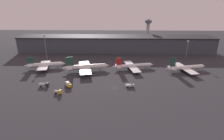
% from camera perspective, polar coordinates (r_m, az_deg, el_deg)
% --- Properties ---
extents(ground, '(600.00, 600.00, 0.00)m').
position_cam_1_polar(ground, '(129.38, 0.87, -5.77)').
color(ground, '#2D2D33').
extents(terminal_building, '(243.23, 30.07, 19.71)m').
position_cam_1_polar(terminal_building, '(226.26, 1.28, 8.53)').
color(terminal_building, '#3D424C').
rests_on(terminal_building, ground).
extents(airplane_0, '(37.67, 29.14, 11.87)m').
position_cam_1_polar(airplane_0, '(177.67, -20.99, 1.56)').
color(airplane_0, white).
rests_on(airplane_0, ground).
extents(airplane_1, '(42.94, 37.37, 14.12)m').
position_cam_1_polar(airplane_1, '(160.98, -8.46, 0.96)').
color(airplane_1, white).
rests_on(airplane_1, ground).
extents(airplane_2, '(40.33, 34.26, 11.83)m').
position_cam_1_polar(airplane_2, '(165.81, 6.85, 1.33)').
color(airplane_2, silver).
rests_on(airplane_2, ground).
extents(airplane_3, '(39.98, 32.59, 13.58)m').
position_cam_1_polar(airplane_3, '(173.35, 22.91, 0.72)').
color(airplane_3, white).
rests_on(airplane_3, ground).
extents(service_vehicle_0, '(7.20, 2.81, 3.03)m').
position_cam_1_polar(service_vehicle_0, '(139.64, -21.34, -4.42)').
color(service_vehicle_0, '#282D38').
rests_on(service_vehicle_0, ground).
extents(service_vehicle_1, '(6.22, 3.21, 2.90)m').
position_cam_1_polar(service_vehicle_1, '(130.33, 5.83, -5.00)').
color(service_vehicle_1, '#9EA3A8').
rests_on(service_vehicle_1, ground).
extents(service_vehicle_2, '(5.59, 3.46, 3.30)m').
position_cam_1_polar(service_vehicle_2, '(125.46, -17.15, -6.81)').
color(service_vehicle_2, gold).
rests_on(service_vehicle_2, ground).
extents(service_vehicle_3, '(5.38, 5.56, 3.83)m').
position_cam_1_polar(service_vehicle_3, '(133.44, -14.08, -4.58)').
color(service_vehicle_3, gold).
rests_on(service_vehicle_3, ground).
extents(lamp_post_0, '(1.80, 1.80, 27.28)m').
position_cam_1_polar(lamp_post_0, '(205.30, -20.99, 7.97)').
color(lamp_post_0, slate).
rests_on(lamp_post_0, ground).
extents(lamp_post_1, '(1.80, 1.80, 21.73)m').
position_cam_1_polar(lamp_post_1, '(204.92, 23.39, 6.74)').
color(lamp_post_1, slate).
rests_on(lamp_post_1, ground).
extents(control_tower, '(9.00, 9.00, 39.57)m').
position_cam_1_polar(control_tower, '(259.83, 11.61, 12.67)').
color(control_tower, '#99999E').
rests_on(control_tower, ground).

